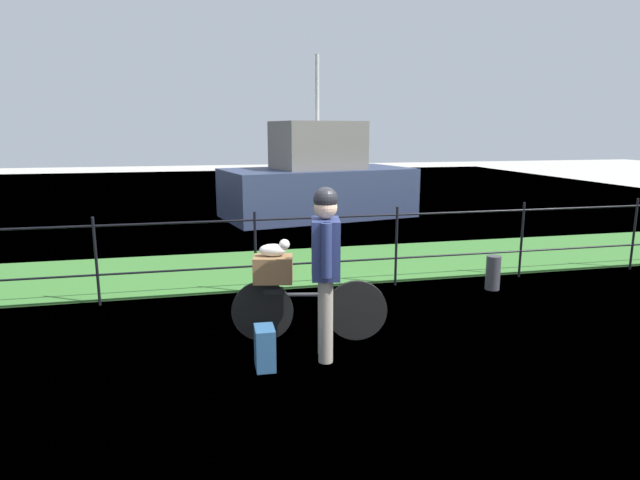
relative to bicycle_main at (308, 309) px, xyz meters
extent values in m
plane|color=#B2ADA3|center=(0.65, -0.52, -0.34)|extent=(60.00, 60.00, 0.00)
cube|color=#38702D|center=(0.65, 3.08, -0.33)|extent=(27.00, 2.40, 0.03)
plane|color=slate|center=(0.65, 9.76, -0.34)|extent=(30.00, 30.00, 0.00)
cylinder|color=black|center=(-2.35, 1.73, 0.23)|extent=(0.04, 0.04, 1.14)
cylinder|color=black|center=(-0.35, 1.73, 0.23)|extent=(0.04, 0.04, 1.14)
cylinder|color=black|center=(1.65, 1.73, 0.23)|extent=(0.04, 0.04, 1.14)
cylinder|color=black|center=(3.65, 1.73, 0.23)|extent=(0.04, 0.04, 1.14)
cylinder|color=black|center=(5.65, 1.73, 0.23)|extent=(0.04, 0.04, 1.14)
cylinder|color=black|center=(0.65, 1.73, 0.06)|extent=(18.00, 0.03, 0.03)
cylinder|color=black|center=(0.65, 1.73, 0.68)|extent=(18.00, 0.03, 0.03)
cylinder|color=black|center=(0.50, -0.10, -0.02)|extent=(0.65, 0.17, 0.65)
cylinder|color=black|center=(-0.47, 0.10, -0.02)|extent=(0.65, 0.17, 0.65)
cylinder|color=#2D2D33|center=(0.02, 0.00, 0.16)|extent=(0.77, 0.20, 0.04)
cube|color=black|center=(-0.35, 0.07, 0.21)|extent=(0.21, 0.13, 0.06)
cube|color=slate|center=(-0.35, 0.07, 0.30)|extent=(0.38, 0.23, 0.02)
cube|color=brown|center=(-0.35, 0.07, 0.44)|extent=(0.45, 0.37, 0.27)
ellipsoid|color=silver|center=(-0.35, 0.07, 0.64)|extent=(0.30, 0.19, 0.13)
sphere|color=silver|center=(-0.23, 0.05, 0.70)|extent=(0.11, 0.11, 0.11)
cylinder|color=gray|center=(0.10, -0.38, 0.07)|extent=(0.14, 0.14, 0.82)
cylinder|color=gray|center=(0.06, -0.57, 0.07)|extent=(0.14, 0.14, 0.82)
cube|color=navy|center=(0.08, -0.47, 0.76)|extent=(0.33, 0.44, 0.56)
cylinder|color=navy|center=(0.12, -0.26, 0.78)|extent=(0.10, 0.10, 0.50)
cylinder|color=navy|center=(0.03, -0.69, 0.78)|extent=(0.10, 0.10, 0.50)
sphere|color=tan|center=(0.08, -0.47, 1.15)|extent=(0.22, 0.22, 0.22)
sphere|color=black|center=(0.08, -0.47, 1.22)|extent=(0.23, 0.23, 0.23)
cube|color=#28517A|center=(-0.53, -0.58, -0.14)|extent=(0.19, 0.28, 0.40)
cylinder|color=#38383D|center=(2.90, 1.23, -0.10)|extent=(0.20, 0.20, 0.48)
cube|color=#2D3856|center=(1.94, 8.09, 0.27)|extent=(5.05, 3.27, 1.23)
cube|color=slate|center=(1.94, 8.09, 1.47)|extent=(2.35, 2.04, 1.18)
cylinder|color=#B2B2B2|center=(1.94, 8.09, 2.86)|extent=(0.10, 0.10, 1.60)
camera|label=1|loc=(-1.09, -5.28, 1.85)|focal=30.15mm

